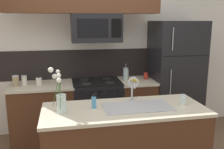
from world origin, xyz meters
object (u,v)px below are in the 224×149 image
Objects in this scene: refrigerator at (174,77)px; coffee_tin at (146,76)px; microwave at (96,28)px; dish_soap_bottle at (94,102)px; storage_jar_medium at (24,80)px; sink_faucet at (133,86)px; storage_jar_tall at (16,81)px; storage_jar_short at (39,81)px; flower_vase at (60,99)px; stove_range at (97,109)px; banana_bunch at (135,80)px; drinking_glass at (183,100)px; french_press at (126,74)px.

refrigerator reaches higher than coffee_tin.
dish_soap_bottle is at bearing -99.48° from microwave.
sink_faucet reaches higher than storage_jar_medium.
storage_jar_tall is 1.82m from sink_faucet.
storage_jar_tall reaches higher than storage_jar_short.
coffee_tin is 0.23× the size of flower_vase.
dish_soap_bottle is (1.01, -1.17, -0.01)m from storage_jar_tall.
coffee_tin is at bearing 3.44° from stove_range.
storage_jar_tall is (-1.21, 0.00, -0.76)m from microwave.
microwave is at bearing 176.31° from banana_bunch.
stove_range is at bearing 66.29° from flower_vase.
storage_jar_short is at bearing 177.43° from banana_bunch.
stove_range is 1.91× the size of flower_vase.
microwave is 1.02m from banana_bunch.
sink_faucet is at bearing 160.09° from drinking_glass.
storage_jar_short is 1.37m from french_press.
storage_jar_medium is 1.52m from dish_soap_bottle.
sink_faucet is at bearing -38.16° from storage_jar_medium.
drinking_glass is (1.03, -0.07, -0.01)m from dish_soap_bottle.
storage_jar_short is 0.26× the size of flower_vase.
flower_vase reaches higher than storage_jar_short.
storage_jar_medium is (-2.42, 0.02, 0.05)m from refrigerator.
microwave is 1.41m from dish_soap_bottle.
french_press is (0.49, 0.06, 0.55)m from stove_range.
storage_jar_tall is 1.81m from banana_bunch.
flower_vase is at bearing -113.71° from stove_range.
flower_vase is (-0.56, -1.26, 0.60)m from stove_range.
microwave is 6.77× the size of coffee_tin.
refrigerator is (1.33, 0.04, -0.82)m from microwave.
dish_soap_bottle reaches higher than storage_jar_tall.
french_press reaches higher than storage_jar_short.
dish_soap_bottle is at bearing -129.79° from coffee_tin.
coffee_tin is (1.71, 0.04, -0.01)m from storage_jar_short.
dish_soap_bottle reaches higher than storage_jar_short.
storage_jar_medium is 2.32m from drinking_glass.
storage_jar_short is at bearing -178.55° from coffee_tin.
refrigerator is 6.95× the size of french_press.
drinking_glass is at bearing -75.15° from french_press.
refrigerator is 0.84m from french_press.
storage_jar_tall is 2.04m from coffee_tin.
storage_jar_medium is 0.22m from storage_jar_short.
coffee_tin reaches higher than banana_bunch.
microwave reaches higher than drinking_glass.
refrigerator reaches higher than dish_soap_bottle.
refrigerator is 3.81× the size of flower_vase.
coffee_tin is at bearing 0.43° from storage_jar_medium.
stove_range is at bearing -0.44° from storage_jar_short.
sink_faucet is at bearing -42.17° from storage_jar_short.
dish_soap_bottle reaches higher than drinking_glass.
microwave is at bearing -170.62° from french_press.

